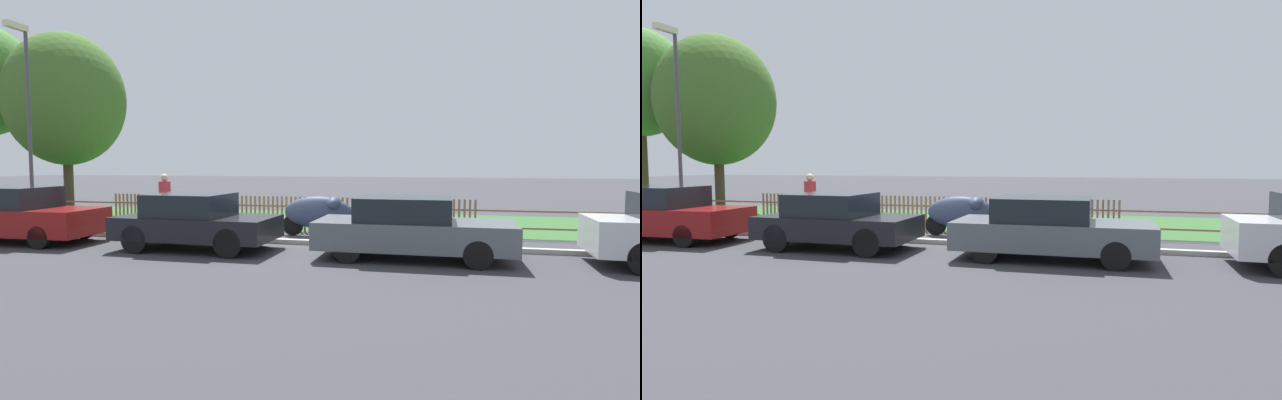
{
  "view_description": "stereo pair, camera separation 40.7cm",
  "coord_description": "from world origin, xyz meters",
  "views": [
    {
      "loc": [
        4.79,
        -12.16,
        2.1
      ],
      "look_at": [
        1.63,
        0.81,
        1.1
      ],
      "focal_mm": 28.0,
      "sensor_mm": 36.0,
      "label": 1
    },
    {
      "loc": [
        5.19,
        -12.05,
        2.1
      ],
      "look_at": [
        1.63,
        0.81,
        1.1
      ],
      "focal_mm": 28.0,
      "sensor_mm": 36.0,
      "label": 2
    }
  ],
  "objects": [
    {
      "name": "kerb_stone",
      "position": [
        0.0,
        0.1,
        0.06
      ],
      "size": [
        39.21,
        0.2,
        0.12
      ],
      "primitive_type": "cube",
      "color": "#B2ADA3",
      "rests_on": "ground"
    },
    {
      "name": "parked_car_silver_hatchback",
      "position": [
        -6.15,
        -1.32,
        0.73
      ],
      "size": [
        4.47,
        1.93,
        1.46
      ],
      "rotation": [
        0.0,
        0.0,
        0.03
      ],
      "color": "maroon",
      "rests_on": "ground"
    },
    {
      "name": "pedestrian_near_fence",
      "position": [
        -3.46,
        1.55,
        1.0
      ],
      "size": [
        0.36,
        0.41,
        1.76
      ],
      "rotation": [
        0.0,
        0.0,
        4.73
      ],
      "color": "#7F6B51",
      "rests_on": "ground"
    },
    {
      "name": "tree_behind_motorcycle",
      "position": [
        -9.95,
        5.12,
        4.63
      ],
      "size": [
        4.6,
        4.6,
        7.29
      ],
      "color": "#473828",
      "rests_on": "ground"
    },
    {
      "name": "parked_car_black_saloon",
      "position": [
        -0.96,
        -1.25,
        0.7
      ],
      "size": [
        3.8,
        1.87,
        1.36
      ],
      "rotation": [
        0.0,
        0.0,
        -0.01
      ],
      "color": "black",
      "rests_on": "ground"
    },
    {
      "name": "ground_plane",
      "position": [
        0.0,
        0.0,
        0.0
      ],
      "size": [
        120.0,
        120.0,
        0.0
      ],
      "primitive_type": "plane",
      "color": "#38383D"
    },
    {
      "name": "park_fence",
      "position": [
        0.0,
        2.31,
        0.54
      ],
      "size": [
        39.21,
        0.05,
        1.08
      ],
      "color": "olive",
      "rests_on": "ground"
    },
    {
      "name": "street_lamp",
      "position": [
        -7.65,
        0.74,
        3.89
      ],
      "size": [
        0.2,
        0.79,
        6.27
      ],
      "color": "#47474C",
      "rests_on": "ground"
    },
    {
      "name": "covered_motorcycle",
      "position": [
        1.44,
        1.57,
        0.69
      ],
      "size": [
        2.09,
        0.7,
        1.14
      ],
      "rotation": [
        0.0,
        0.0,
        0.02
      ],
      "color": "black",
      "rests_on": "ground"
    },
    {
      "name": "parked_car_navy_estate",
      "position": [
        4.16,
        -1.19,
        0.68
      ],
      "size": [
        4.22,
        1.83,
        1.35
      ],
      "rotation": [
        0.0,
        0.0,
        -0.0
      ],
      "color": "#51565B",
      "rests_on": "ground"
    },
    {
      "name": "grass_strip",
      "position": [
        0.0,
        5.42,
        0.01
      ],
      "size": [
        39.21,
        6.23,
        0.01
      ],
      "primitive_type": "cube",
      "color": "#33602D",
      "rests_on": "ground"
    }
  ]
}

